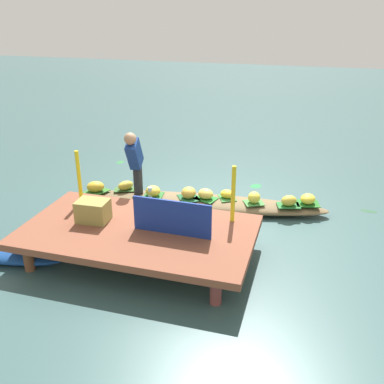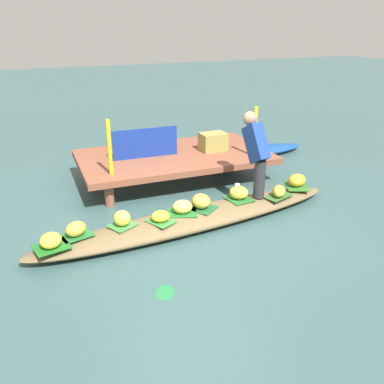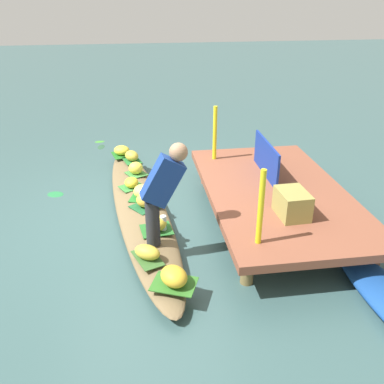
{
  "view_description": "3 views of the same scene",
  "coord_description": "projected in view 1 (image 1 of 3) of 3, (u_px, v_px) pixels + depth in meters",
  "views": [
    {
      "loc": [
        -1.85,
        6.71,
        3.29
      ],
      "look_at": [
        0.0,
        0.35,
        0.45
      ],
      "focal_mm": 41.03,
      "sensor_mm": 36.0,
      "label": 1
    },
    {
      "loc": [
        -1.9,
        -4.72,
        2.63
      ],
      "look_at": [
        0.02,
        0.12,
        0.45
      ],
      "focal_mm": 39.48,
      "sensor_mm": 36.0,
      "label": 2
    },
    {
      "loc": [
        5.09,
        -0.02,
        2.84
      ],
      "look_at": [
        0.2,
        0.69,
        0.41
      ],
      "focal_mm": 38.89,
      "sensor_mm": 36.0,
      "label": 3
    }
  ],
  "objects": [
    {
      "name": "dock_platform",
      "position": [
        138.0,
        233.0,
        6.06
      ],
      "size": [
        3.2,
        1.8,
        0.44
      ],
      "color": "brown",
      "rests_on": "ground"
    },
    {
      "name": "leaf_mat_4",
      "position": [
        254.0,
        203.0,
        7.39
      ],
      "size": [
        0.4,
        0.38,
        0.01
      ],
      "primitive_type": "cube",
      "rotation": [
        0.0,
        0.0,
        0.47
      ],
      "color": "#3D7E39",
      "rests_on": "vendor_boat"
    },
    {
      "name": "leaf_mat_3",
      "position": [
        153.0,
        196.0,
        7.66
      ],
      "size": [
        0.37,
        0.41,
        0.01
      ],
      "primitive_type": "cube",
      "rotation": [
        0.0,
        0.0,
        1.7
      ],
      "color": "#236327",
      "rests_on": "vendor_boat"
    },
    {
      "name": "leaf_mat_8",
      "position": [
        307.0,
        203.0,
        7.37
      ],
      "size": [
        0.44,
        0.39,
        0.01
      ],
      "primitive_type": "cube",
      "rotation": [
        0.0,
        0.0,
        0.23
      ],
      "color": "#206720",
      "rests_on": "vendor_boat"
    },
    {
      "name": "railing_post_west",
      "position": [
        233.0,
        194.0,
        6.09
      ],
      "size": [
        0.06,
        0.06,
        0.83
      ],
      "primitive_type": "cylinder",
      "color": "yellow",
      "rests_on": "dock_platform"
    },
    {
      "name": "drifting_plant_2",
      "position": [
        256.0,
        186.0,
        8.6
      ],
      "size": [
        0.3,
        0.32,
        0.01
      ],
      "primitive_type": "ellipsoid",
      "rotation": [
        0.0,
        0.0,
        1.09
      ],
      "color": "#24763E",
      "rests_on": "ground"
    },
    {
      "name": "canal_water",
      "position": [
        198.0,
        208.0,
        7.69
      ],
      "size": [
        40.0,
        40.0,
        0.0
      ],
      "primitive_type": "plane",
      "color": "#355353",
      "rests_on": "ground"
    },
    {
      "name": "leaf_mat_2",
      "position": [
        288.0,
        205.0,
        7.29
      ],
      "size": [
        0.43,
        0.35,
        0.01
      ],
      "primitive_type": "cube",
      "rotation": [
        0.0,
        0.0,
        0.27
      ],
      "color": "#23692C",
      "rests_on": "vendor_boat"
    },
    {
      "name": "banana_bunch_2",
      "position": [
        289.0,
        201.0,
        7.26
      ],
      "size": [
        0.33,
        0.31,
        0.18
      ],
      "primitive_type": "ellipsoid",
      "rotation": [
        0.0,
        0.0,
        3.73
      ],
      "color": "gold",
      "rests_on": "vendor_boat"
    },
    {
      "name": "railing_post_east",
      "position": [
        79.0,
        177.0,
        6.71
      ],
      "size": [
        0.06,
        0.06,
        0.83
      ],
      "primitive_type": "cylinder",
      "color": "yellow",
      "rests_on": "dock_platform"
    },
    {
      "name": "vendor_boat",
      "position": [
        198.0,
        202.0,
        7.65
      ],
      "size": [
        4.51,
        1.17,
        0.2
      ],
      "primitive_type": "ellipsoid",
      "rotation": [
        0.0,
        0.0,
        0.12
      ],
      "color": "brown",
      "rests_on": "ground"
    },
    {
      "name": "banana_bunch_8",
      "position": [
        308.0,
        199.0,
        7.33
      ],
      "size": [
        0.32,
        0.34,
        0.17
      ],
      "primitive_type": "ellipsoid",
      "rotation": [
        0.0,
        0.0,
        1.24
      ],
      "color": "yellow",
      "rests_on": "vendor_boat"
    },
    {
      "name": "leaf_mat_6",
      "position": [
        189.0,
        198.0,
        7.57
      ],
      "size": [
        0.48,
        0.5,
        0.01
      ],
      "primitive_type": "cube",
      "rotation": [
        0.0,
        0.0,
        2.18
      ],
      "color": "#1D582F",
      "rests_on": "vendor_boat"
    },
    {
      "name": "leaf_mat_5",
      "position": [
        227.0,
        198.0,
        7.58
      ],
      "size": [
        0.38,
        0.41,
        0.01
      ],
      "primitive_type": "cube",
      "rotation": [
        0.0,
        0.0,
        2.04
      ],
      "color": "#357C36",
      "rests_on": "vendor_boat"
    },
    {
      "name": "banana_bunch_1",
      "position": [
        206.0,
        194.0,
        7.51
      ],
      "size": [
        0.3,
        0.27,
        0.18
      ],
      "primitive_type": "ellipsoid",
      "rotation": [
        0.0,
        0.0,
        2.96
      ],
      "color": "#F8D455",
      "rests_on": "vendor_boat"
    },
    {
      "name": "leaf_mat_1",
      "position": [
        206.0,
        199.0,
        7.55
      ],
      "size": [
        0.44,
        0.39,
        0.01
      ],
      "primitive_type": "cube",
      "rotation": [
        0.0,
        0.0,
        2.83
      ],
      "color": "#216E27",
      "rests_on": "vendor_boat"
    },
    {
      "name": "produce_crate",
      "position": [
        93.0,
        211.0,
        6.2
      ],
      "size": [
        0.45,
        0.34,
        0.31
      ],
      "primitive_type": "cube",
      "rotation": [
        0.0,
        0.0,
        0.04
      ],
      "color": "olive",
      "rests_on": "dock_platform"
    },
    {
      "name": "leaf_mat_7",
      "position": [
        96.0,
        191.0,
        7.83
      ],
      "size": [
        0.46,
        0.52,
        0.01
      ],
      "primitive_type": "cube",
      "rotation": [
        0.0,
        0.0,
        1.18
      ],
      "color": "#306B24",
      "rests_on": "vendor_boat"
    },
    {
      "name": "market_banner",
      "position": [
        172.0,
        217.0,
        5.81
      ],
      "size": [
        1.09,
        0.05,
        0.49
      ],
      "primitive_type": "cube",
      "rotation": [
        0.0,
        0.0,
        -0.02
      ],
      "color": "navy",
      "rests_on": "dock_platform"
    },
    {
      "name": "drifting_plant_3",
      "position": [
        120.0,
        162.0,
        9.9
      ],
      "size": [
        0.18,
        0.25,
        0.01
      ],
      "primitive_type": "ellipsoid",
      "rotation": [
        0.0,
        0.0,
        1.4
      ],
      "color": "#276E34",
      "rests_on": "ground"
    },
    {
      "name": "banana_bunch_3",
      "position": [
        153.0,
        191.0,
        7.62
      ],
      "size": [
        0.36,
        0.36,
        0.18
      ],
      "primitive_type": "ellipsoid",
      "rotation": [
        0.0,
        0.0,
        5.67
      ],
      "color": "yellow",
      "rests_on": "vendor_boat"
    },
    {
      "name": "vendor_person",
      "position": [
        135.0,
        159.0,
        7.4
      ],
      "size": [
        0.24,
        0.54,
        1.19
      ],
      "color": "#28282D",
      "rests_on": "vendor_boat"
    },
    {
      "name": "water_bottle",
      "position": [
        150.0,
        193.0,
        7.55
      ],
      "size": [
        0.07,
        0.07,
        0.2
      ],
      "primitive_type": "cylinder",
      "color": "silver",
      "rests_on": "vendor_boat"
    },
    {
      "name": "banana_bunch_0",
      "position": [
        126.0,
        185.0,
        7.89
      ],
      "size": [
        0.31,
        0.35,
        0.16
      ],
      "primitive_type": "ellipsoid",
      "rotation": [
        0.0,
        0.0,
        4.13
      ],
      "color": "gold",
      "rests_on": "vendor_boat"
    },
    {
      "name": "banana_bunch_7",
      "position": [
        95.0,
        187.0,
        7.8
      ],
      "size": [
        0.39,
        0.36,
        0.19
      ],
      "primitive_type": "ellipsoid",
      "rotation": [
        0.0,
        0.0,
        3.6
      ],
      "color": "gold",
      "rests_on": "vendor_boat"
    },
    {
      "name": "banana_bunch_5",
      "position": [
        227.0,
        194.0,
        7.55
      ],
      "size": [
        0.26,
        0.22,
        0.14
      ],
      "primitive_type": "ellipsoid",
      "rotation": [
        0.0,
        0.0,
        3.04
      ],
      "color": "yellow",
      "rests_on": "vendor_boat"
    },
    {
      "name": "banana_bunch_6",
      "position": [
        189.0,
        193.0,
        7.54
      ],
      "size": [
        0.27,
        0.29,
        0.2
      ],
      "primitive_type": "ellipsoid",
      "rotation": [
        0.0,
        0.0,
        4.8
      ],
      "color": "gold",
      "rests_on": "vendor_boat"
    },
    {
      "name": "banana_bunch_4",
      "position": [
        254.0,
        198.0,
        7.35
      ],
      "size": [
        0.21,
        0.23,
        0.2
      ],
      "primitive_type": "ellipsoid",
      "rotation": [
        0.0,
        0.0,
        1.58
      ],
      "color": "yellow",
      "rests_on": "vendor_boat"
    },
    {
      "name": "leaf_mat_0",
      "position": [
        126.0,
        189.0,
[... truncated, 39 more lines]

